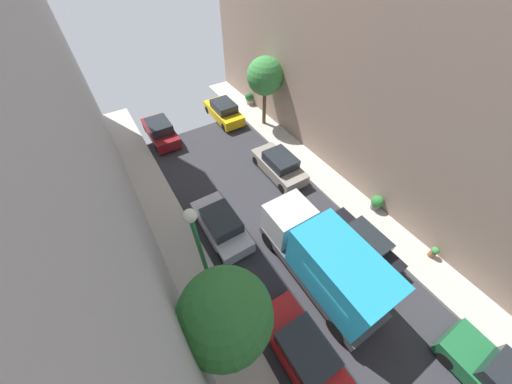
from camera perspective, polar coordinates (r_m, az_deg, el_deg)
The scene contains 16 objects.
ground at distance 13.46m, azimuth 16.34°, elevation -21.12°, with size 32.00×32.00×0.00m, color #2D2D33.
sidewalk_left at distance 12.27m, azimuth -3.95°, elevation -33.47°, with size 2.00×44.00×0.15m, color #B7B2A8.
sidewalk_right at distance 16.07m, azimuth 29.41°, elevation -10.16°, with size 2.00×44.00×0.15m, color #B7B2A8.
parked_car_left_1 at distance 11.80m, azimuth 10.38°, elevation -31.15°, with size 1.78×4.20×1.57m.
parked_car_left_2 at distance 14.12m, azimuth -7.63°, elevation -7.17°, with size 1.78×4.20×1.57m.
parked_car_left_3 at distance 21.51m, azimuth -20.28°, elevation 12.44°, with size 1.78×4.20×1.57m.
parked_car_right_2 at distance 14.34m, azimuth 21.95°, elevation -10.67°, with size 1.78×4.20×1.57m.
parked_car_right_3 at distance 17.25m, azimuth 5.08°, elevation 5.88°, with size 1.78×4.20×1.57m.
parked_car_right_4 at distance 22.80m, azimuth -7.09°, elevation 17.19°, with size 1.78×4.20×1.57m.
delivery_truck at distance 12.08m, azimuth 14.79°, elevation -14.40°, with size 2.26×6.60×3.38m.
street_tree_0 at distance 8.33m, azimuth -6.83°, elevation -25.42°, with size 2.84×2.84×5.54m.
street_tree_1 at distance 20.44m, azimuth 1.99°, elevation 24.04°, with size 2.66×2.66×5.19m.
potted_plant_1 at distance 16.58m, azimuth 25.09°, elevation -2.06°, with size 0.73×0.73×0.96m.
potted_plant_2 at distance 24.64m, azimuth -1.55°, elevation 20.00°, with size 0.70×0.70×1.02m.
potted_plant_4 at distance 16.08m, azimuth 34.51°, elevation -10.82°, with size 0.36×0.36×0.69m.
lamp_post at distance 9.46m, azimuth -12.15°, elevation -12.25°, with size 0.44×0.44×6.15m.
Camera 1 is at (-5.39, -1.95, 12.18)m, focal length 18.18 mm.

